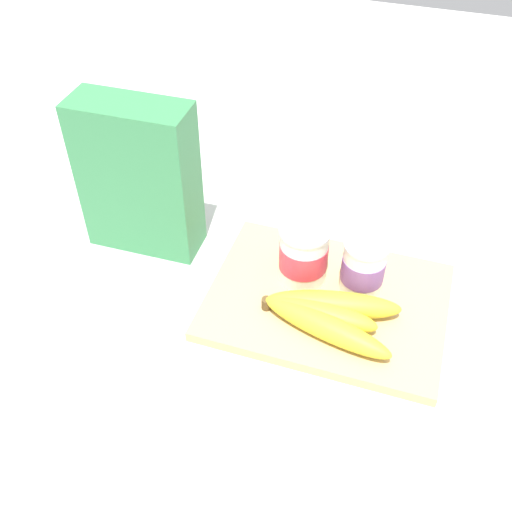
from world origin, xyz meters
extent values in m
plane|color=silver|center=(0.00, 0.00, 0.00)|extent=(2.40, 2.40, 0.00)
cube|color=tan|center=(0.00, 0.00, 0.01)|extent=(0.33, 0.25, 0.02)
cube|color=#38844C|center=(-0.31, 0.05, 0.12)|extent=(0.17, 0.08, 0.24)
cylinder|color=white|center=(-0.05, 0.03, 0.06)|extent=(0.07, 0.07, 0.09)
cylinder|color=#DB384C|center=(-0.05, 0.03, 0.06)|extent=(0.07, 0.07, 0.04)
cylinder|color=silver|center=(-0.05, 0.03, 0.11)|extent=(0.07, 0.07, 0.00)
cylinder|color=white|center=(0.04, 0.03, 0.06)|extent=(0.06, 0.06, 0.08)
cylinder|color=#7A4C99|center=(0.04, 0.03, 0.06)|extent=(0.06, 0.06, 0.04)
cylinder|color=silver|center=(0.04, 0.03, 0.10)|extent=(0.06, 0.06, 0.00)
ellipsoid|color=yellow|center=(0.01, -0.07, 0.03)|extent=(0.19, 0.08, 0.03)
ellipsoid|color=yellow|center=(0.00, -0.05, 0.03)|extent=(0.16, 0.04, 0.03)
ellipsoid|color=yellow|center=(0.01, -0.03, 0.03)|extent=(0.19, 0.08, 0.04)
cylinder|color=brown|center=(-0.08, -0.05, 0.02)|extent=(0.01, 0.01, 0.02)
camera|label=1|loc=(0.08, -0.58, 0.64)|focal=41.57mm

